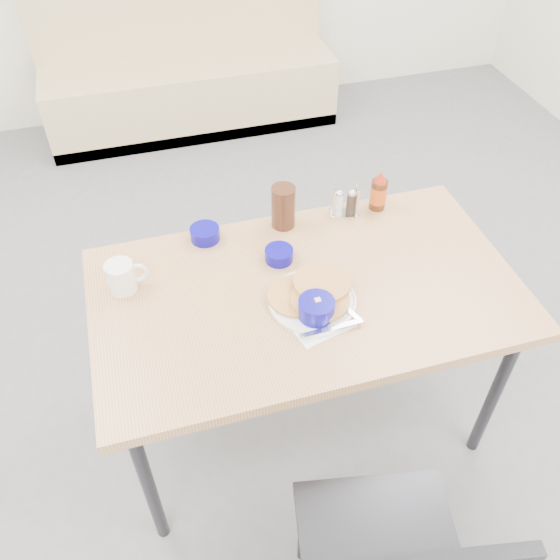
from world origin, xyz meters
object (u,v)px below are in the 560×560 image
object	(u,v)px
coffee_mug	(122,276)
dining_table	(306,302)
grits_setting	(316,311)
creamer_bowl	(205,234)
pancake_plate	(313,296)
amber_tumbler	(283,207)
butter_bowl	(279,255)
condiment_caddy	(345,204)
syrup_bottle	(379,192)
booth_bench	(188,73)

from	to	relation	value
coffee_mug	dining_table	bearing A→B (deg)	-16.43
grits_setting	creamer_bowl	size ratio (longest dim) A/B	2.32
dining_table	pancake_plate	bearing A→B (deg)	-88.46
creamer_bowl	amber_tumbler	world-z (taller)	amber_tumbler
butter_bowl	condiment_caddy	distance (m)	0.35
grits_setting	butter_bowl	size ratio (longest dim) A/B	2.49
creamer_bowl	butter_bowl	world-z (taller)	creamer_bowl
coffee_mug	syrup_bottle	world-z (taller)	syrup_bottle
grits_setting	dining_table	bearing A→B (deg)	84.78
pancake_plate	creamer_bowl	distance (m)	0.48
pancake_plate	amber_tumbler	size ratio (longest dim) A/B	1.73
butter_bowl	amber_tumbler	distance (m)	0.20
booth_bench	butter_bowl	distance (m)	2.41
dining_table	condiment_caddy	world-z (taller)	condiment_caddy
condiment_caddy	pancake_plate	bearing A→B (deg)	-110.52
pancake_plate	butter_bowl	world-z (taller)	pancake_plate
dining_table	coffee_mug	xyz separation A→B (m)	(-0.57, 0.17, 0.12)
booth_bench	dining_table	distance (m)	2.56
booth_bench	condiment_caddy	xyz separation A→B (m)	(0.26, -2.19, 0.45)
pancake_plate	grits_setting	world-z (taller)	grits_setting
condiment_caddy	dining_table	bearing A→B (deg)	-114.84
booth_bench	grits_setting	xyz separation A→B (m)	(-0.01, -2.67, 0.44)
creamer_bowl	butter_bowl	bearing A→B (deg)	-38.55
coffee_mug	syrup_bottle	distance (m)	0.98
creamer_bowl	amber_tumbler	distance (m)	0.30
booth_bench	pancake_plate	xyz separation A→B (m)	(0.00, -2.59, 0.43)
grits_setting	creamer_bowl	distance (m)	0.54
butter_bowl	booth_bench	bearing A→B (deg)	88.85
creamer_bowl	syrup_bottle	xyz separation A→B (m)	(0.66, 0.00, 0.05)
coffee_mug	pancake_plate	bearing A→B (deg)	-21.48
condiment_caddy	grits_setting	bearing A→B (deg)	-107.46
coffee_mug	amber_tumbler	bearing A→B (deg)	16.20
dining_table	pancake_plate	world-z (taller)	pancake_plate
grits_setting	butter_bowl	bearing A→B (deg)	96.94
dining_table	grits_setting	bearing A→B (deg)	-95.22
syrup_bottle	booth_bench	bearing A→B (deg)	100.06
booth_bench	amber_tumbler	bearing A→B (deg)	-89.49
dining_table	coffee_mug	world-z (taller)	coffee_mug
pancake_plate	creamer_bowl	size ratio (longest dim) A/B	2.68
grits_setting	creamer_bowl	bearing A→B (deg)	118.79
pancake_plate	syrup_bottle	size ratio (longest dim) A/B	1.75
coffee_mug	grits_setting	bearing A→B (deg)	-28.21
booth_bench	coffee_mug	xyz separation A→B (m)	(-0.57, -2.37, 0.46)
coffee_mug	syrup_bottle	xyz separation A→B (m)	(0.96, 0.17, 0.02)
pancake_plate	grits_setting	size ratio (longest dim) A/B	1.15
dining_table	syrup_bottle	world-z (taller)	syrup_bottle
amber_tumbler	grits_setting	bearing A→B (deg)	-93.83
grits_setting	syrup_bottle	size ratio (longest dim) A/B	1.52
amber_tumbler	dining_table	bearing A→B (deg)	-93.29
pancake_plate	booth_bench	bearing A→B (deg)	90.03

